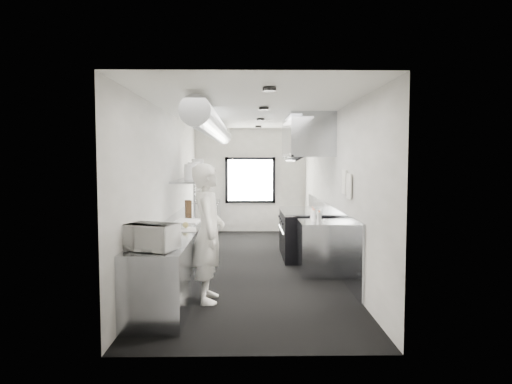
{
  "coord_description": "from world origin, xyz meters",
  "views": [
    {
      "loc": [
        -0.04,
        -8.42,
        1.95
      ],
      "look_at": [
        0.09,
        -0.2,
        1.37
      ],
      "focal_mm": 32.17,
      "sensor_mm": 36.0,
      "label": 1
    }
  ],
  "objects_px": {
    "plate_stack_d": "(198,168)",
    "plate_stack_b": "(190,172)",
    "squeeze_bottle_e": "(312,214)",
    "squeeze_bottle_d": "(313,215)",
    "line_cook": "(208,233)",
    "far_work_table": "(205,219)",
    "squeeze_bottle_b": "(319,217)",
    "knife_block": "(188,207)",
    "deli_tub_b": "(152,237)",
    "pass_shelf": "(193,180)",
    "deli_tub_a": "(148,239)",
    "microwave": "(152,237)",
    "plate_stack_c": "(193,170)",
    "squeeze_bottle_c": "(314,216)",
    "plate_stack_a": "(190,173)",
    "cutting_board": "(187,221)",
    "exhaust_hood": "(306,138)",
    "prep_counter": "(185,246)",
    "squeeze_bottle_a": "(319,218)",
    "bottle_station": "(319,248)",
    "small_plate": "(186,229)",
    "range": "(302,233)"
  },
  "relations": [
    {
      "from": "exhaust_hood",
      "to": "knife_block",
      "type": "bearing_deg",
      "value": -177.82
    },
    {
      "from": "pass_shelf",
      "to": "plate_stack_c",
      "type": "xyz_separation_m",
      "value": [
        0.0,
        0.08,
        0.2
      ]
    },
    {
      "from": "exhaust_hood",
      "to": "line_cook",
      "type": "distance_m",
      "value": 3.64
    },
    {
      "from": "pass_shelf",
      "to": "deli_tub_a",
      "type": "xyz_separation_m",
      "value": [
        -0.13,
        -3.66,
        -0.59
      ]
    },
    {
      "from": "bottle_station",
      "to": "squeeze_bottle_e",
      "type": "height_order",
      "value": "squeeze_bottle_e"
    },
    {
      "from": "microwave",
      "to": "plate_stack_c",
      "type": "xyz_separation_m",
      "value": [
        -0.02,
        4.21,
        0.68
      ]
    },
    {
      "from": "deli_tub_b",
      "to": "plate_stack_c",
      "type": "xyz_separation_m",
      "value": [
        0.1,
        3.65,
        0.78
      ]
    },
    {
      "from": "plate_stack_b",
      "to": "squeeze_bottle_c",
      "type": "bearing_deg",
      "value": -29.68
    },
    {
      "from": "squeeze_bottle_a",
      "to": "squeeze_bottle_c",
      "type": "height_order",
      "value": "squeeze_bottle_c"
    },
    {
      "from": "line_cook",
      "to": "deli_tub_b",
      "type": "height_order",
      "value": "line_cook"
    },
    {
      "from": "squeeze_bottle_b",
      "to": "squeeze_bottle_e",
      "type": "relative_size",
      "value": 0.95
    },
    {
      "from": "exhaust_hood",
      "to": "cutting_board",
      "type": "bearing_deg",
      "value": -148.02
    },
    {
      "from": "plate_stack_d",
      "to": "squeeze_bottle_c",
      "type": "height_order",
      "value": "plate_stack_d"
    },
    {
      "from": "plate_stack_a",
      "to": "squeeze_bottle_a",
      "type": "relative_size",
      "value": 1.31
    },
    {
      "from": "exhaust_hood",
      "to": "squeeze_bottle_b",
      "type": "bearing_deg",
      "value": -88.69
    },
    {
      "from": "bottle_station",
      "to": "knife_block",
      "type": "relative_size",
      "value": 3.6
    },
    {
      "from": "squeeze_bottle_d",
      "to": "squeeze_bottle_e",
      "type": "relative_size",
      "value": 0.94
    },
    {
      "from": "squeeze_bottle_e",
      "to": "deli_tub_a",
      "type": "bearing_deg",
      "value": -136.44
    },
    {
      "from": "knife_block",
      "to": "squeeze_bottle_a",
      "type": "xyz_separation_m",
      "value": [
        2.34,
        -1.62,
        -0.03
      ]
    },
    {
      "from": "cutting_board",
      "to": "squeeze_bottle_d",
      "type": "xyz_separation_m",
      "value": [
        2.15,
        0.1,
        0.08
      ]
    },
    {
      "from": "squeeze_bottle_a",
      "to": "squeeze_bottle_c",
      "type": "relative_size",
      "value": 0.99
    },
    {
      "from": "deli_tub_a",
      "to": "small_plate",
      "type": "xyz_separation_m",
      "value": [
        0.32,
        1.14,
        -0.04
      ]
    },
    {
      "from": "knife_block",
      "to": "squeeze_bottle_e",
      "type": "bearing_deg",
      "value": -39.01
    },
    {
      "from": "range",
      "to": "knife_block",
      "type": "xyz_separation_m",
      "value": [
        -2.28,
        -0.09,
        0.56
      ]
    },
    {
      "from": "pass_shelf",
      "to": "squeeze_bottle_c",
      "type": "height_order",
      "value": "pass_shelf"
    },
    {
      "from": "bottle_station",
      "to": "microwave",
      "type": "xyz_separation_m",
      "value": [
        -2.32,
        -2.44,
        0.6
      ]
    },
    {
      "from": "small_plate",
      "to": "cutting_board",
      "type": "distance_m",
      "value": 0.86
    },
    {
      "from": "plate_stack_a",
      "to": "microwave",
      "type": "bearing_deg",
      "value": -89.96
    },
    {
      "from": "squeeze_bottle_b",
      "to": "exhaust_hood",
      "type": "bearing_deg",
      "value": 91.31
    },
    {
      "from": "bottle_station",
      "to": "small_plate",
      "type": "distance_m",
      "value": 2.35
    },
    {
      "from": "line_cook",
      "to": "far_work_table",
      "type": "bearing_deg",
      "value": 2.15
    },
    {
      "from": "cutting_board",
      "to": "plate_stack_c",
      "type": "relative_size",
      "value": 1.68
    },
    {
      "from": "far_work_table",
      "to": "squeeze_bottle_d",
      "type": "xyz_separation_m",
      "value": [
        2.22,
        -3.77,
        0.54
      ]
    },
    {
      "from": "far_work_table",
      "to": "prep_counter",
      "type": "bearing_deg",
      "value": -90.0
    },
    {
      "from": "bottle_station",
      "to": "squeeze_bottle_d",
      "type": "xyz_separation_m",
      "value": [
        -0.08,
        0.13,
        0.54
      ]
    },
    {
      "from": "cutting_board",
      "to": "squeeze_bottle_e",
      "type": "distance_m",
      "value": 2.19
    },
    {
      "from": "range",
      "to": "knife_block",
      "type": "bearing_deg",
      "value": -177.76
    },
    {
      "from": "plate_stack_d",
      "to": "plate_stack_b",
      "type": "bearing_deg",
      "value": -90.57
    },
    {
      "from": "plate_stack_d",
      "to": "squeeze_bottle_c",
      "type": "relative_size",
      "value": 2.04
    },
    {
      "from": "squeeze_bottle_e",
      "to": "squeeze_bottle_d",
      "type": "bearing_deg",
      "value": -94.96
    },
    {
      "from": "prep_counter",
      "to": "squeeze_bottle_e",
      "type": "relative_size",
      "value": 30.69
    },
    {
      "from": "line_cook",
      "to": "plate_stack_b",
      "type": "distance_m",
      "value": 2.9
    },
    {
      "from": "far_work_table",
      "to": "small_plate",
      "type": "relative_size",
      "value": 5.99
    },
    {
      "from": "plate_stack_b",
      "to": "plate_stack_c",
      "type": "distance_m",
      "value": 0.52
    },
    {
      "from": "line_cook",
      "to": "plate_stack_b",
      "type": "xyz_separation_m",
      "value": [
        -0.59,
        2.74,
        0.77
      ]
    },
    {
      "from": "squeeze_bottle_c",
      "to": "plate_stack_b",
      "type": "bearing_deg",
      "value": 150.32
    },
    {
      "from": "small_plate",
      "to": "plate_stack_c",
      "type": "height_order",
      "value": "plate_stack_c"
    },
    {
      "from": "cutting_board",
      "to": "deli_tub_b",
      "type": "bearing_deg",
      "value": -96.11
    },
    {
      "from": "far_work_table",
      "to": "knife_block",
      "type": "relative_size",
      "value": 4.8
    },
    {
      "from": "squeeze_bottle_e",
      "to": "plate_stack_b",
      "type": "bearing_deg",
      "value": 157.65
    }
  ]
}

